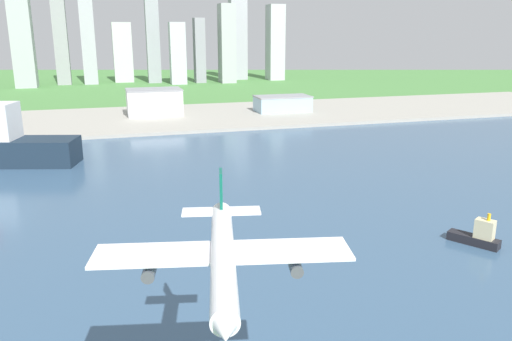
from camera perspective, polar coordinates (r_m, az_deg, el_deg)
The scene contains 8 objects.
ground_plane at distance 255.96m, azimuth -5.66°, elevation -1.06°, with size 2400.00×2400.00×0.00m, color #4B8541.
water_bay at distance 200.30m, azimuth -2.35°, elevation -5.67°, with size 840.00×360.00×0.15m, color #385675.
industrial_pier at distance 439.58m, azimuth -10.44°, elevation 5.79°, with size 840.00×140.00×2.50m, color #A29F94.
airplane_landing at distance 76.63m, azimuth -3.74°, elevation -9.41°, with size 39.86×41.85×11.75m.
tugboat_small at distance 192.96m, azimuth 23.60°, elevation -6.69°, with size 13.04×17.00×12.18m.
warehouse_main at distance 448.91m, azimuth -11.33°, elevation 7.54°, with size 46.31×31.54×22.32m.
warehouse_annex at distance 461.95m, azimuth 2.99°, elevation 7.50°, with size 48.80×26.80×13.94m.
distant_skyline at distance 763.72m, azimuth -11.06°, elevation 14.19°, with size 378.63×80.31×154.57m.
Camera 1 is at (-45.30, 58.44, 71.51)m, focal length 35.71 mm.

